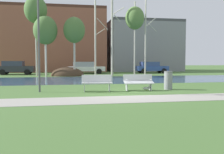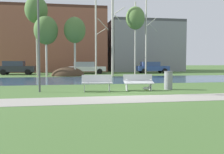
{
  "view_description": "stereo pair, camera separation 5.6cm",
  "coord_description": "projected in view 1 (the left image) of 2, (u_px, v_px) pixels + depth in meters",
  "views": [
    {
      "loc": [
        -2.74,
        -12.26,
        1.62
      ],
      "look_at": [
        -0.27,
        1.28,
        0.73
      ],
      "focal_mm": 40.76,
      "sensor_mm": 36.0,
      "label": 1
    },
    {
      "loc": [
        -2.69,
        -12.27,
        1.62
      ],
      "look_at": [
        -0.27,
        1.28,
        0.73
      ],
      "focal_mm": 40.76,
      "sensor_mm": 36.0,
      "label": 2
    }
  ],
  "objects": [
    {
      "name": "trash_bin",
      "position": [
        168.0,
        80.0,
        14.3
      ],
      "size": [
        0.49,
        0.49,
        1.03
      ],
      "color": "gray",
      "rests_on": "ground"
    },
    {
      "name": "parked_hatch_third_blue",
      "position": [
        151.0,
        67.0,
        32.94
      ],
      "size": [
        4.11,
        2.07,
        1.48
      ],
      "color": "#2D4793",
      "rests_on": "ground"
    },
    {
      "name": "birch_center_right",
      "position": [
        112.0,
        32.0,
        27.0
      ],
      "size": [
        1.43,
        2.19,
        9.14
      ],
      "color": "#BCB7A8",
      "rests_on": "ground"
    },
    {
      "name": "birch_far_right",
      "position": [
        146.0,
        37.0,
        27.86
      ],
      "size": [
        1.34,
        2.38,
        8.37
      ],
      "color": "beige",
      "rests_on": "ground"
    },
    {
      "name": "soil_mound",
      "position": [
        68.0,
        76.0,
        27.06
      ],
      "size": [
        3.51,
        2.74,
        1.91
      ],
      "primitive_type": "ellipsoid",
      "color": "#423021",
      "rests_on": "ground"
    },
    {
      "name": "birch_far_left",
      "position": [
        36.0,
        10.0,
        26.68
      ],
      "size": [
        2.36,
        2.36,
        8.92
      ],
      "color": "beige",
      "rests_on": "ground"
    },
    {
      "name": "birch_center",
      "position": [
        96.0,
        38.0,
        27.79
      ],
      "size": [
        1.51,
        2.47,
        8.18
      ],
      "color": "beige",
      "rests_on": "ground"
    },
    {
      "name": "ground_plane",
      "position": [
        97.0,
        79.0,
        22.45
      ],
      "size": [
        120.0,
        120.0,
        0.0
      ],
      "primitive_type": "plane",
      "color": "#476B33"
    },
    {
      "name": "river_band",
      "position": [
        98.0,
        80.0,
        21.71
      ],
      "size": [
        80.0,
        8.45,
        0.01
      ],
      "primitive_type": "cube",
      "color": "#33516B",
      "rests_on": "ground"
    },
    {
      "name": "streetlamp",
      "position": [
        38.0,
        25.0,
        12.92
      ],
      "size": [
        0.32,
        0.32,
        5.09
      ],
      "color": "#4C4C51",
      "rests_on": "ground"
    },
    {
      "name": "parked_sedan_second_white",
      "position": [
        85.0,
        67.0,
        31.57
      ],
      "size": [
        4.58,
        2.2,
        1.48
      ],
      "color": "silver",
      "rests_on": "ground"
    },
    {
      "name": "seagull",
      "position": [
        147.0,
        88.0,
        13.83
      ],
      "size": [
        0.48,
        0.18,
        0.27
      ],
      "color": "white",
      "rests_on": "ground"
    },
    {
      "name": "paved_path_strip",
      "position": [
        132.0,
        99.0,
        10.72
      ],
      "size": [
        60.0,
        1.99,
        0.01
      ],
      "primitive_type": "cube",
      "color": "#9E998E",
      "rests_on": "ground"
    },
    {
      "name": "birch_left",
      "position": [
        45.0,
        30.0,
        25.93
      ],
      "size": [
        2.43,
        2.43,
        6.18
      ],
      "color": "beige",
      "rests_on": "ground"
    },
    {
      "name": "bench_right",
      "position": [
        138.0,
        82.0,
        13.8
      ],
      "size": [
        1.63,
        0.66,
        0.87
      ],
      "color": "#B2B5B7",
      "rests_on": "ground"
    },
    {
      "name": "bench_left",
      "position": [
        97.0,
        82.0,
        13.39
      ],
      "size": [
        1.63,
        0.67,
        0.87
      ],
      "color": "#B2B5B7",
      "rests_on": "ground"
    },
    {
      "name": "birch_right",
      "position": [
        135.0,
        18.0,
        27.27
      ],
      "size": [
        2.04,
        2.04,
        7.94
      ],
      "color": "beige",
      "rests_on": "ground"
    },
    {
      "name": "parked_van_nearest_dark",
      "position": [
        16.0,
        68.0,
        29.47
      ],
      "size": [
        4.1,
        2.02,
        1.58
      ],
      "color": "#282B30",
      "rests_on": "ground"
    },
    {
      "name": "building_grey_warehouse",
      "position": [
        142.0,
        47.0,
        41.35
      ],
      "size": [
        10.93,
        9.05,
        7.8
      ],
      "color": "gray",
      "rests_on": "ground"
    },
    {
      "name": "building_brick_low",
      "position": [
        53.0,
        41.0,
        39.46
      ],
      "size": [
        15.3,
        9.72,
        9.36
      ],
      "color": "brown",
      "rests_on": "ground"
    },
    {
      "name": "birch_center_left",
      "position": [
        74.0,
        30.0,
        26.27
      ],
      "size": [
        2.23,
        2.23,
        6.14
      ],
      "color": "#BCB7A8",
      "rests_on": "ground"
    }
  ]
}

